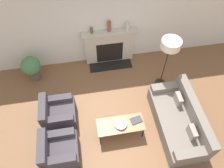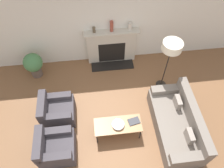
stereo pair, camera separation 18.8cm
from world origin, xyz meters
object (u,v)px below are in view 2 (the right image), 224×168
Objects in this scene: book at (134,121)px; floor_lamp at (172,49)px; couch at (177,124)px; armchair_near at (55,148)px; coffee_table at (118,125)px; bowl at (118,125)px; mantel_vase_center_right at (130,26)px; mantel_vase_left at (94,30)px; armchair_far at (57,111)px; fireplace at (112,47)px; potted_plant at (33,64)px; mantel_vase_center_left at (112,26)px.

floor_lamp is at bearing 38.61° from book.
armchair_near is at bearing -85.02° from couch.
coffee_table is 0.08m from bowl.
floor_lamp is 1.48m from mantel_vase_center_right.
mantel_vase_left is 1.03m from mantel_vase_center_right.
book is at bearing 8.48° from bowl.
armchair_near is at bearing -180.00° from armchair_far.
fireplace is 5.21× the size of book.
couch is at bearing -72.78° from mantel_vase_center_right.
fireplace is 2.40m from potted_plant.
potted_plant reaches higher than armchair_far.
armchair_far is 0.73× the size of coffee_table.
mantel_vase_center_left is 0.53m from mantel_vase_center_right.
couch is 9.05× the size of mantel_vase_center_right.
coffee_table is (1.53, -0.66, 0.12)m from armchair_far.
armchair_far is at bearing -103.49° from couch.
bowl is at bearing -82.22° from mantel_vase_left.
couch is 2.44× the size of armchair_far.
coffee_table is at bearing -93.21° from mantel_vase_center_left.
coffee_table is 0.41m from book.
floor_lamp reaches higher than armchair_near.
bowl is at bearing -87.00° from coffee_table.
coffee_table is at bearing -104.56° from mantel_vase_center_right.
book is 2.79m from mantel_vase_left.
armchair_near and armchair_far have the same top height.
mantel_vase_center_left is (0.15, 2.60, 0.93)m from coffee_table.
couch is at bearing -2.73° from coffee_table.
mantel_vase_center_right is 3.04m from potted_plant.
mantel_vase_center_left reaches higher than coffee_table.
bowl is 2.76m from mantel_vase_center_left.
floor_lamp is 7.47× the size of mantel_vase_center_right.
mantel_vase_center_right reaches higher than potted_plant.
couch is at bearing -62.85° from fireplace.
armchair_near is 1.97m from book.
mantel_vase_left is 0.52× the size of mantel_vase_center_left.
floor_lamp is at bearing -76.52° from armchair_far.
floor_lamp is 5.13× the size of mantel_vase_center_left.
book is (1.93, -0.61, 0.17)m from armchair_far.
coffee_table is 3.15m from potted_plant.
book is at bearing -107.65° from armchair_far.
coffee_table is at bearing -113.20° from armchair_far.
potted_plant is at bearing -172.60° from mantel_vase_center_right.
bowl is 0.36× the size of potted_plant.
mantel_vase_center_right is at bearing -162.78° from couch.
fireplace is 0.85m from mantel_vase_left.
fireplace is at bearing -29.77° from armchair_near.
couch is 3.05m from armchair_near.
floor_lamp is (1.50, 1.40, 1.00)m from bowl.
coffee_table is (-0.14, -2.59, -0.16)m from fireplace.
floor_lamp is 1.83m from mantel_vase_center_left.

